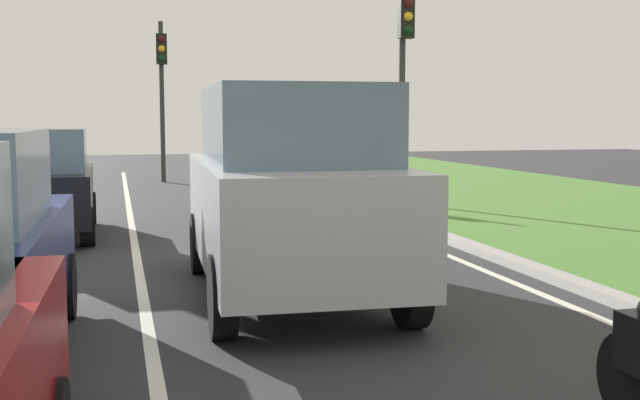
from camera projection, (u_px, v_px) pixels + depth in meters
name	position (u px, v px, depth m)	size (l,w,h in m)	color
ground_plane	(177.00, 237.00, 12.95)	(60.00, 60.00, 0.00)	#2D2D30
lane_line_center	(134.00, 239.00, 12.77)	(0.12, 32.00, 0.01)	silver
lane_line_right_edge	(385.00, 229.00, 13.84)	(0.12, 32.00, 0.01)	silver
grass_verge_right	(627.00, 219.00, 15.07)	(9.00, 48.00, 0.06)	#47752D
curb_right	(411.00, 225.00, 13.96)	(0.24, 48.00, 0.12)	#9E9B93
car_suv_ahead	(290.00, 191.00, 8.52)	(2.12, 4.57, 2.28)	#B7BABF
car_hatchback_far	(40.00, 183.00, 12.91)	(1.78, 3.73, 1.78)	black
traffic_light_near_right	(404.00, 59.00, 17.09)	(0.32, 0.50, 4.69)	#2D2D2D
traffic_light_far_median	(162.00, 76.00, 23.63)	(0.32, 0.50, 4.83)	#2D2D2D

